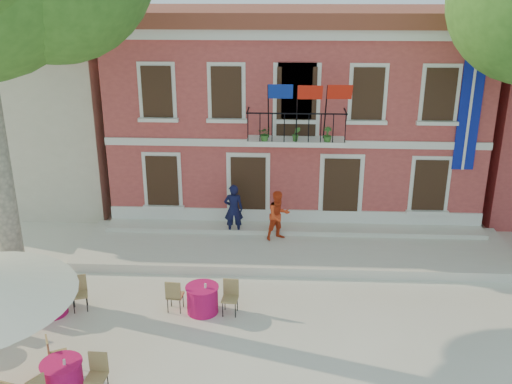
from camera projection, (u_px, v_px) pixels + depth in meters
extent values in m
plane|color=beige|center=(218.00, 326.00, 14.77)|extent=(90.00, 90.00, 0.00)
cube|color=#C34C46|center=(294.00, 112.00, 22.85)|extent=(13.00, 8.00, 7.00)
cube|color=brown|center=(297.00, 15.00, 21.56)|extent=(13.50, 8.50, 0.50)
cube|color=silver|center=(298.00, 34.00, 17.99)|extent=(13.30, 0.35, 0.35)
cube|color=silver|center=(296.00, 141.00, 18.67)|extent=(3.20, 0.90, 0.15)
cube|color=black|center=(297.00, 114.00, 17.95)|extent=(3.20, 0.04, 0.04)
cube|color=#0D1A92|center=(469.00, 116.00, 18.49)|extent=(0.70, 0.05, 3.60)
cube|color=navy|center=(268.00, 92.00, 17.41)|extent=(0.76, 0.27, 0.47)
cube|color=red|center=(298.00, 92.00, 17.37)|extent=(0.76, 0.29, 0.47)
cube|color=red|center=(327.00, 92.00, 17.32)|extent=(0.76, 0.27, 0.47)
imported|color=#26591E|center=(265.00, 134.00, 18.33)|extent=(0.43, 0.37, 0.48)
imported|color=#26591E|center=(296.00, 134.00, 18.28)|extent=(0.26, 0.21, 0.48)
imported|color=#26591E|center=(327.00, 134.00, 18.23)|extent=(0.27, 0.27, 0.48)
cube|color=beige|center=(26.00, 116.00, 24.51)|extent=(9.00, 9.00, 6.00)
cube|color=brown|center=(15.00, 39.00, 23.41)|extent=(9.40, 9.40, 0.40)
cube|color=silver|center=(294.00, 249.00, 18.75)|extent=(14.00, 3.40, 0.30)
imported|color=black|center=(234.00, 209.00, 19.25)|extent=(0.68, 0.48, 1.76)
imported|color=#E4411A|center=(278.00, 216.00, 18.84)|extent=(1.03, 0.96, 1.68)
cylinder|color=#C0125A|center=(63.00, 378.00, 12.25)|extent=(0.84, 0.84, 0.75)
cylinder|color=#C0125A|center=(61.00, 363.00, 12.12)|extent=(0.90, 0.90, 0.02)
cube|color=tan|center=(96.00, 376.00, 12.16)|extent=(0.44, 0.44, 0.95)
cube|color=tan|center=(58.00, 355.00, 12.86)|extent=(0.57, 0.57, 0.95)
cylinder|color=#C0125A|center=(51.00, 301.00, 15.22)|extent=(0.84, 0.84, 0.75)
cylinder|color=#C0125A|center=(49.00, 289.00, 15.09)|extent=(0.90, 0.90, 0.02)
cube|color=tan|center=(79.00, 294.00, 15.38)|extent=(0.53, 0.53, 0.95)
cube|color=tan|center=(20.00, 302.00, 14.99)|extent=(0.53, 0.53, 0.95)
cylinder|color=#C0125A|center=(202.00, 300.00, 15.29)|extent=(0.84, 0.84, 0.75)
cylinder|color=#C0125A|center=(202.00, 287.00, 15.16)|extent=(0.90, 0.90, 0.02)
cube|color=tan|center=(175.00, 295.00, 15.35)|extent=(0.45, 0.45, 0.95)
cube|color=tan|center=(230.00, 298.00, 15.17)|extent=(0.45, 0.45, 0.95)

